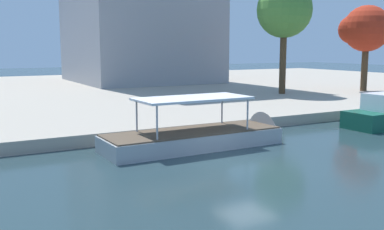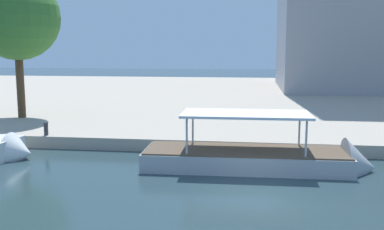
{
  "view_description": "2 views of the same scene",
  "coord_description": "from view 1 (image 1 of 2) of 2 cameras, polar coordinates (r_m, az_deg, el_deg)",
  "views": [
    {
      "loc": [
        -12.12,
        -16.73,
        5.44
      ],
      "look_at": [
        0.87,
        6.83,
        1.37
      ],
      "focal_mm": 41.88,
      "sensor_mm": 36.0,
      "label": 1
    },
    {
      "loc": [
        -0.23,
        -17.24,
        5.89
      ],
      "look_at": [
        -3.42,
        6.3,
        2.31
      ],
      "focal_mm": 41.42,
      "sensor_mm": 36.0,
      "label": 2
    }
  ],
  "objects": [
    {
      "name": "tree_2",
      "position": [
        52.34,
        21.02,
        10.15
      ],
      "size": [
        4.99,
        5.04,
        9.2
      ],
      "color": "#4C3823",
      "rests_on": "dock_promenade"
    },
    {
      "name": "tree_0",
      "position": [
        47.13,
        11.87,
        13.09
      ],
      "size": [
        5.56,
        5.56,
        11.21
      ],
      "color": "#4C3823",
      "rests_on": "dock_promenade"
    },
    {
      "name": "tour_boat_2",
      "position": [
        25.09,
        2.22,
        -3.14
      ],
      "size": [
        11.26,
        3.35,
        3.98
      ],
      "rotation": [
        0.0,
        0.0,
        0.02
      ],
      "color": "#9EA3A8",
      "rests_on": "ground_plane"
    },
    {
      "name": "dock_promenade",
      "position": [
        52.89,
        -15.5,
        2.78
      ],
      "size": [
        120.0,
        55.0,
        0.73
      ],
      "primitive_type": "cube",
      "color": "#A39989",
      "rests_on": "ground_plane"
    },
    {
      "name": "ground_plane",
      "position": [
        21.36,
        6.87,
        -6.21
      ],
      "size": [
        220.0,
        220.0,
        0.0
      ],
      "primitive_type": "plane",
      "color": "#23383D"
    }
  ]
}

